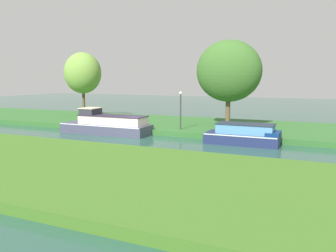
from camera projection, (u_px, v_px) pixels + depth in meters
name	position (u px, v px, depth m)	size (l,w,h in m)	color
ground_plane	(133.00, 139.00, 25.02)	(120.00, 120.00, 0.00)	#274F41
riverbank_far	(172.00, 124.00, 31.32)	(72.00, 10.00, 0.40)	#30642B
riverbank_near	(41.00, 163.00, 16.86)	(72.00, 10.00, 0.40)	#3D6921
navy_barge	(244.00, 135.00, 22.86)	(4.81, 2.05, 1.39)	navy
slate_narrowboat	(107.00, 125.00, 27.24)	(7.38, 2.24, 2.00)	#43445C
willow_tree_left	(83.00, 73.00, 37.35)	(4.16, 3.63, 6.74)	brown
willow_tree_centre	(229.00, 71.00, 28.67)	(5.50, 3.51, 7.10)	brown
lamp_post	(181.00, 106.00, 26.69)	(0.24, 0.24, 2.93)	#333338
mooring_post_near	(254.00, 132.00, 23.91)	(0.17, 0.17, 0.52)	brown
mooring_post_far	(222.00, 127.00, 24.81)	(0.12, 0.12, 0.88)	#4A382C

